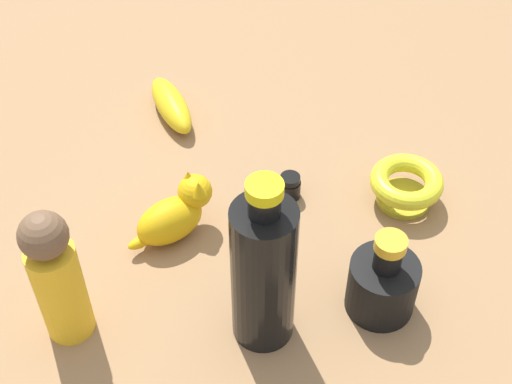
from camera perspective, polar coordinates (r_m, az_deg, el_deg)
ground at (r=1.06m, az=0.00°, el=-2.90°), size 2.00×2.00×0.00m
bottle_short at (r=0.95m, az=9.99°, el=-7.12°), size 0.09×0.09×0.13m
banana at (r=1.24m, az=-6.72°, el=6.85°), size 0.12×0.15×0.05m
cat_figurine at (r=1.03m, az=-6.39°, el=-1.71°), size 0.11×0.11×0.10m
person_figure_adult at (r=0.91m, az=-15.49°, el=-6.54°), size 0.09×0.09×0.21m
nail_polish_jar at (r=1.10m, az=2.69°, el=0.45°), size 0.03×0.03×0.04m
bottle_tall at (r=0.86m, az=0.60°, el=-6.35°), size 0.08×0.08×0.26m
bowl at (r=1.10m, az=11.78°, el=0.59°), size 0.11×0.11×0.06m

